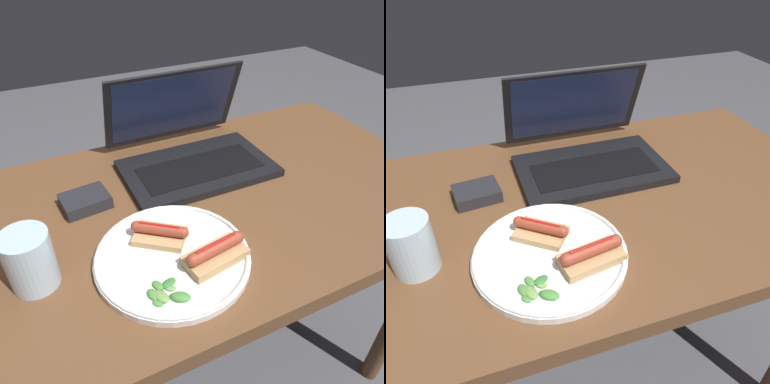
% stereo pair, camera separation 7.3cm
% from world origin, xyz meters
% --- Properties ---
extents(ground_plane, '(6.00, 6.00, 0.00)m').
position_xyz_m(ground_plane, '(0.00, 0.00, 0.00)').
color(ground_plane, '#4C4C51').
extents(desk, '(1.31, 0.64, 0.72)m').
position_xyz_m(desk, '(0.00, 0.00, 0.64)').
color(desk, brown).
rests_on(desk, ground_plane).
extents(laptop, '(0.35, 0.29, 0.21)m').
position_xyz_m(laptop, '(0.12, 0.14, 0.76)').
color(laptop, black).
rests_on(laptop, desk).
extents(plate, '(0.28, 0.28, 0.02)m').
position_xyz_m(plate, '(-0.05, -0.14, 0.73)').
color(plate, white).
rests_on(plate, desk).
extents(sausage_toast_left, '(0.12, 0.07, 0.04)m').
position_xyz_m(sausage_toast_left, '(0.01, -0.19, 0.75)').
color(sausage_toast_left, tan).
rests_on(sausage_toast_left, plate).
extents(sausage_toast_middle, '(0.11, 0.11, 0.04)m').
position_xyz_m(sausage_toast_middle, '(-0.06, -0.09, 0.75)').
color(sausage_toast_middle, tan).
rests_on(sausage_toast_middle, plate).
extents(salad_pile, '(0.07, 0.07, 0.01)m').
position_xyz_m(salad_pile, '(-0.10, -0.22, 0.74)').
color(salad_pile, '#4C8E3D').
rests_on(salad_pile, plate).
extents(drinking_glass, '(0.08, 0.08, 0.10)m').
position_xyz_m(drinking_glass, '(-0.28, -0.09, 0.77)').
color(drinking_glass, silver).
rests_on(drinking_glass, desk).
extents(external_drive, '(0.10, 0.08, 0.03)m').
position_xyz_m(external_drive, '(-0.16, 0.08, 0.73)').
color(external_drive, '#232328').
rests_on(external_drive, desk).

